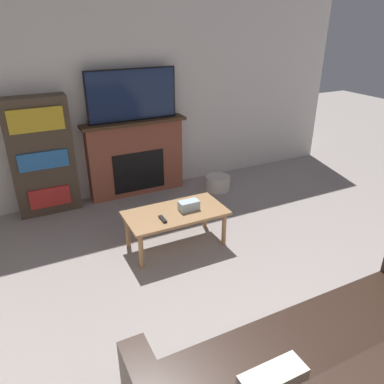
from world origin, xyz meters
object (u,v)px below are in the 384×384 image
at_px(couch, 332,381).
at_px(coffee_table, 176,216).
at_px(bookshelf, 42,157).
at_px(fireplace, 136,157).
at_px(tv, 132,95).
at_px(storage_basket, 218,183).

xyz_separation_m(couch, coffee_table, (-0.05, 2.23, 0.07)).
height_order(couch, bookshelf, bookshelf).
distance_m(fireplace, tv, 0.87).
bearing_deg(fireplace, tv, -90.00).
xyz_separation_m(fireplace, couch, (-0.03, -3.76, -0.24)).
bearing_deg(bookshelf, couch, -72.29).
relative_size(couch, storage_basket, 6.55).
distance_m(bookshelf, storage_basket, 2.43).
bearing_deg(storage_basket, fireplace, 157.67).
xyz_separation_m(tv, couch, (-0.03, -3.74, -1.11)).
distance_m(couch, coffee_table, 2.23).
bearing_deg(coffee_table, tv, 86.93).
distance_m(couch, storage_basket, 3.51).
height_order(fireplace, couch, fireplace).
xyz_separation_m(coffee_table, bookshelf, (-1.14, 1.51, 0.38)).
bearing_deg(fireplace, coffee_table, -93.03).
distance_m(fireplace, couch, 3.77).
relative_size(tv, couch, 0.51).
relative_size(fireplace, couch, 0.61).
xyz_separation_m(fireplace, storage_basket, (1.09, -0.45, -0.43)).
distance_m(coffee_table, storage_basket, 1.62).
xyz_separation_m(fireplace, bookshelf, (-1.22, -0.02, 0.21)).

